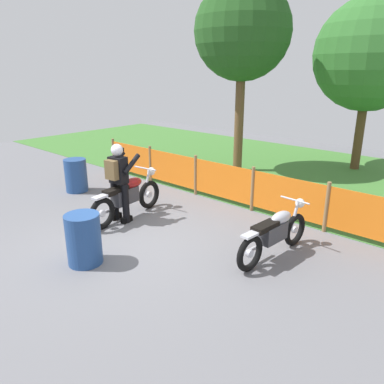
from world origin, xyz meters
name	(u,v)px	position (x,y,z in m)	size (l,w,h in m)	color
ground	(130,240)	(0.00, 0.00, -0.01)	(24.00, 24.00, 0.02)	slate
grass_verge	(295,172)	(0.00, 6.71, 0.01)	(24.00, 7.63, 0.01)	#427A33
barrier_fence	(222,181)	(0.00, 2.90, 0.54)	(8.83, 0.08, 1.05)	olive
tree_leftmost	(243,32)	(-1.49, 5.63, 4.16)	(2.84, 2.84, 5.61)	brown
tree_near_left	(370,55)	(1.28, 8.38, 3.53)	(3.36, 3.36, 5.23)	brown
motorcycle_lead	(127,196)	(-0.93, 0.71, 0.49)	(0.63, 2.13, 1.01)	black
motorcycle_trailing	(275,233)	(2.41, 1.27, 0.45)	(0.58, 1.97, 0.93)	black
rider_lead	(118,179)	(-0.89, 0.48, 0.95)	(0.60, 0.72, 1.69)	black
oil_drum	(84,239)	(0.15, -1.07, 0.44)	(0.58, 0.58, 0.88)	navy
spare_drum	(76,175)	(-3.43, 0.96, 0.44)	(0.58, 0.58, 0.88)	navy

